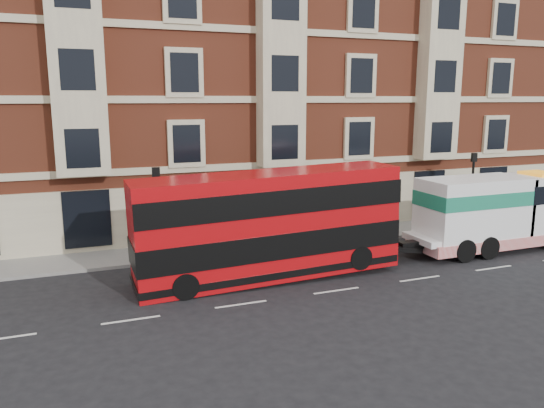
{
  "coord_description": "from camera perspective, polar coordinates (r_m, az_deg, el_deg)",
  "views": [
    {
      "loc": [
        -9.61,
        -17.82,
        7.53
      ],
      "look_at": [
        -1.22,
        4.0,
        2.88
      ],
      "focal_mm": 35.0,
      "sensor_mm": 36.0,
      "label": 1
    }
  ],
  "objects": [
    {
      "name": "tow_truck",
      "position": [
        28.73,
        22.72,
        -0.76
      ],
      "size": [
        9.0,
        2.66,
        3.75
      ],
      "color": "white",
      "rests_on": "ground"
    },
    {
      "name": "ground",
      "position": [
        21.6,
        6.94,
        -9.24
      ],
      "size": [
        120.0,
        120.0,
        0.0
      ],
      "primitive_type": "plane",
      "color": "black",
      "rests_on": "ground"
    },
    {
      "name": "lamp_post_west",
      "position": [
        24.77,
        -12.23,
        -0.31
      ],
      "size": [
        0.35,
        0.15,
        4.35
      ],
      "color": "black",
      "rests_on": "sidewalk"
    },
    {
      "name": "lamp_post_east",
      "position": [
        32.67,
        20.72,
        1.97
      ],
      "size": [
        0.35,
        0.15,
        4.35
      ],
      "color": "black",
      "rests_on": "sidewalk"
    },
    {
      "name": "sidewalk",
      "position": [
        28.09,
        -0.23,
        -4.14
      ],
      "size": [
        90.0,
        3.0,
        0.15
      ],
      "primitive_type": "cube",
      "color": "slate",
      "rests_on": "ground"
    },
    {
      "name": "double_decker_bus",
      "position": [
        22.19,
        -0.42,
        -2.09
      ],
      "size": [
        11.25,
        2.58,
        4.55
      ],
      "color": "#B60A0E",
      "rests_on": "ground"
    },
    {
      "name": "victorian_terrace",
      "position": [
        34.44,
        -4.04,
        15.44
      ],
      "size": [
        45.0,
        12.0,
        20.4
      ],
      "color": "brown",
      "rests_on": "ground"
    }
  ]
}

